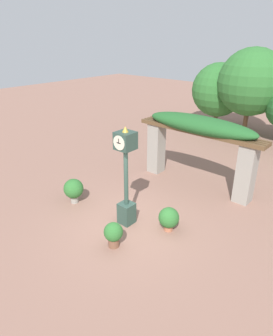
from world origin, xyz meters
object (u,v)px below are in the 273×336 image
Objects in this scene: potted_plant_near_left at (113,233)px; potted_plant_far_left at (74,189)px; potted_plant_near_right at (169,218)px; pedestal_clock at (126,177)px.

potted_plant_far_left reaches higher than potted_plant_near_left.
potted_plant_near_right is 0.84× the size of potted_plant_far_left.
pedestal_clock reaches higher than potted_plant_near_right.
potted_plant_near_right reaches higher than potted_plant_near_left.
potted_plant_far_left is at bearing 164.35° from potted_plant_near_left.
potted_plant_near_right is at bearing 66.78° from potted_plant_near_left.
potted_plant_far_left is (-2.94, 0.82, 0.10)m from potted_plant_near_left.
pedestal_clock is 3.53× the size of potted_plant_far_left.
potted_plant_far_left is at bearing -171.98° from pedestal_clock.
potted_plant_near_right is (0.75, 1.74, -0.01)m from potted_plant_near_left.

